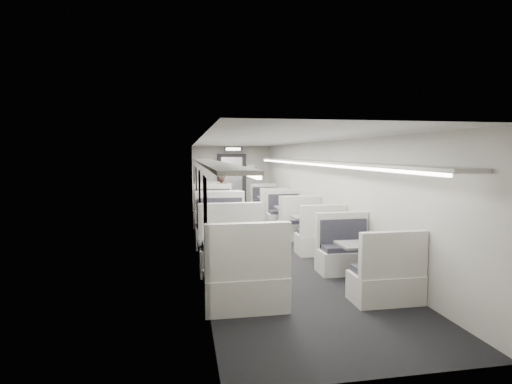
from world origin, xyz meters
name	(u,v)px	position (x,y,z in m)	size (l,w,h in m)	color
room	(261,192)	(0.00, 0.00, 1.20)	(3.24, 12.24, 2.64)	black
booth_left_a	(209,207)	(-1.00, 3.75, 0.38)	(1.04, 2.11, 1.13)	beige
booth_left_b	(215,217)	(-1.00, 1.32, 0.41)	(1.13, 2.29, 1.22)	beige
booth_left_c	(225,236)	(-1.00, -1.23, 0.41)	(1.14, 2.31, 1.24)	beige
booth_left_d	(237,263)	(-1.00, -3.24, 0.41)	(1.13, 2.28, 1.22)	beige
booth_right_a	(269,206)	(1.00, 3.72, 0.35)	(0.96, 1.95, 1.04)	beige
booth_right_b	(291,219)	(1.00, 0.94, 0.36)	(0.99, 2.00, 1.07)	beige
booth_right_c	(309,231)	(1.00, -0.66, 0.36)	(0.98, 1.99, 1.06)	beige
booth_right_d	(363,264)	(1.00, -3.46, 0.35)	(0.97, 1.97, 1.05)	beige
passenger	(222,197)	(-0.63, 3.18, 0.74)	(0.54, 0.36, 1.49)	black
window_a	(194,178)	(-1.49, 3.40, 1.35)	(0.02, 1.18, 0.84)	black
window_b	(196,183)	(-1.49, 1.20, 1.35)	(0.02, 1.18, 0.84)	black
window_c	(200,190)	(-1.49, -1.00, 1.35)	(0.02, 1.18, 0.84)	black
window_d	(205,203)	(-1.49, -3.20, 1.35)	(0.02, 1.18, 0.84)	black
luggage_rack_left	(209,162)	(-1.24, -0.30, 1.92)	(0.46, 10.40, 0.09)	beige
luggage_rack_right	(315,162)	(1.24, -0.30, 1.92)	(0.46, 10.40, 0.09)	beige
vestibule_door	(232,182)	(0.00, 5.93, 1.04)	(1.10, 0.13, 2.10)	black
exit_sign	(233,149)	(0.00, 5.44, 2.28)	(0.62, 0.12, 0.16)	black
wall_notice	(251,170)	(0.75, 5.92, 1.50)	(0.32, 0.02, 0.40)	white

